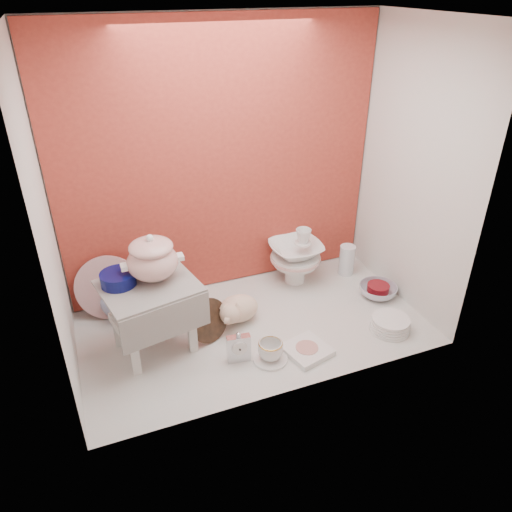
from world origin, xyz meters
The scene contains 17 objects.
ground centered at (0.00, 0.00, 0.00)m, with size 1.80×1.80×0.00m, color silver.
niche_shell centered at (0.00, 0.18, 0.93)m, with size 1.86×1.03×1.53m.
step_stool centered at (-0.52, 0.02, 0.19)m, with size 0.43×0.37×0.37m, color silver, non-canonical shape.
soup_tureen centered at (-0.48, 0.06, 0.50)m, with size 0.28×0.28×0.24m, color white, non-canonical shape.
cobalt_bowl centered at (-0.65, 0.08, 0.41)m, with size 0.17×0.17×0.06m, color #0A0E4C.
floral_platter centered at (-0.69, 0.39, 0.17)m, with size 0.36×0.11×0.35m, color white, non-canonical shape.
blue_white_vase centered at (-0.64, 0.37, 0.11)m, with size 0.22×0.22×0.23m, color white.
lacquer_tray centered at (-0.25, -0.01, 0.11)m, with size 0.23×0.09×0.23m, color black, non-canonical shape.
mantel_clock centered at (-0.16, -0.22, 0.08)m, with size 0.11×0.04×0.17m, color silver.
plush_pig centered at (-0.06, 0.08, 0.08)m, with size 0.28×0.19×0.17m, color beige.
teacup_saucer centered at (-0.02, -0.28, 0.01)m, with size 0.17×0.17×0.01m, color white.
gold_rim_teacup centered at (-0.02, -0.28, 0.06)m, with size 0.12×0.12×0.10m, color white.
lattice_dish centered at (0.17, -0.29, 0.01)m, with size 0.20×0.20×0.03m, color white.
dinner_plate_stack centered at (0.66, -0.29, 0.04)m, with size 0.21×0.21×0.07m, color white.
crystal_bowl centered at (0.78, 0.01, 0.03)m, with size 0.22×0.22×0.07m, color silver.
clear_glass_vase centered at (0.74, 0.29, 0.10)m, with size 0.10×0.10×0.19m, color silver.
porcelain_tower centered at (0.40, 0.33, 0.18)m, with size 0.31×0.31×0.35m, color white, non-canonical shape.
Camera 1 is at (-0.75, -1.96, 1.64)m, focal length 34.42 mm.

